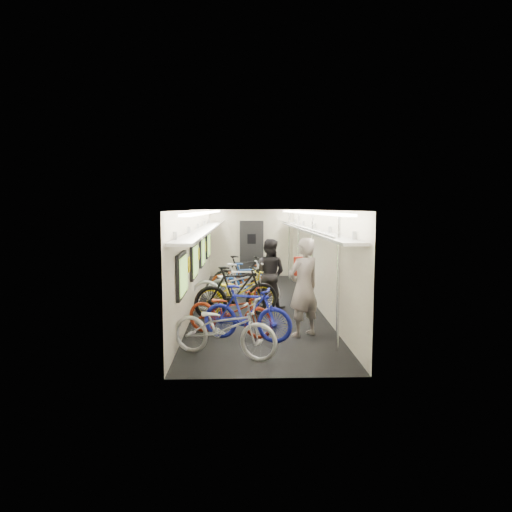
{
  "coord_description": "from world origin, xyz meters",
  "views": [
    {
      "loc": [
        -0.4,
        -11.35,
        2.45
      ],
      "look_at": [
        0.02,
        0.97,
        1.15
      ],
      "focal_mm": 32.0,
      "sensor_mm": 36.0,
      "label": 1
    }
  ],
  "objects": [
    {
      "name": "bicycle_5",
      "position": [
        -0.34,
        -0.27,
        0.55
      ],
      "size": [
        1.86,
        0.66,
        1.1
      ],
      "primitive_type": "imported",
      "rotation": [
        0.0,
        0.0,
        1.49
      ],
      "color": "#BEBEC0",
      "rests_on": "ground"
    },
    {
      "name": "bicycle_2",
      "position": [
        -0.6,
        -2.72,
        0.47
      ],
      "size": [
        1.89,
        1.31,
        0.94
      ],
      "primitive_type": "imported",
      "rotation": [
        0.0,
        0.0,
        1.14
      ],
      "color": "maroon",
      "rests_on": "ground"
    },
    {
      "name": "bicycle_0",
      "position": [
        -0.67,
        -4.01,
        0.49
      ],
      "size": [
        1.98,
        1.37,
        0.99
      ],
      "primitive_type": "imported",
      "rotation": [
        0.0,
        0.0,
        1.15
      ],
      "color": "#B6B5BA",
      "rests_on": "ground"
    },
    {
      "name": "backpack",
      "position": [
        0.81,
        -2.28,
        1.28
      ],
      "size": [
        0.28,
        0.19,
        0.38
      ],
      "primitive_type": "cube",
      "rotation": [
        0.0,
        0.0,
        -0.21
      ],
      "color": "#9F1F0F",
      "rests_on": "passenger_near"
    },
    {
      "name": "train_car_shell",
      "position": [
        -0.36,
        0.71,
        1.66
      ],
      "size": [
        10.0,
        10.0,
        10.0
      ],
      "color": "black",
      "rests_on": "ground"
    },
    {
      "name": "bicycle_7",
      "position": [
        -0.2,
        0.67,
        0.5
      ],
      "size": [
        1.74,
        0.97,
        1.01
      ],
      "primitive_type": "imported",
      "rotation": [
        0.0,
        0.0,
        1.88
      ],
      "color": "#194197",
      "rests_on": "ground"
    },
    {
      "name": "bicycle_3",
      "position": [
        -0.49,
        -1.29,
        0.59
      ],
      "size": [
        2.03,
        1.13,
        1.17
      ],
      "primitive_type": "imported",
      "rotation": [
        0.0,
        0.0,
        1.89
      ],
      "color": "black",
      "rests_on": "ground"
    },
    {
      "name": "passenger_near",
      "position": [
        0.8,
        -2.81,
        0.95
      ],
      "size": [
        0.82,
        0.75,
        1.89
      ],
      "primitive_type": "imported",
      "rotation": [
        0.0,
        0.0,
        3.7
      ],
      "color": "gray",
      "rests_on": "ground"
    },
    {
      "name": "bicycle_1",
      "position": [
        -0.29,
        -3.1,
        0.52
      ],
      "size": [
        1.78,
        1.04,
        1.03
      ],
      "primitive_type": "imported",
      "rotation": [
        0.0,
        0.0,
        1.23
      ],
      "color": "#1B21A2",
      "rests_on": "ground"
    },
    {
      "name": "bicycle_9",
      "position": [
        -0.31,
        1.67,
        0.55
      ],
      "size": [
        1.89,
        0.88,
        1.1
      ],
      "primitive_type": "imported",
      "rotation": [
        0.0,
        0.0,
        1.78
      ],
      "color": "black",
      "rests_on": "ground"
    },
    {
      "name": "passenger_mid",
      "position": [
        0.3,
        -0.38,
        0.85
      ],
      "size": [
        1.0,
        0.9,
        1.71
      ],
      "primitive_type": "imported",
      "rotation": [
        0.0,
        0.0,
        2.79
      ],
      "color": "black",
      "rests_on": "ground"
    },
    {
      "name": "bicycle_8",
      "position": [
        -0.37,
        1.0,
        0.48
      ],
      "size": [
        1.94,
        1.23,
        0.96
      ],
      "primitive_type": "imported",
      "rotation": [
        0.0,
        0.0,
        1.22
      ],
      "color": "maroon",
      "rests_on": "ground"
    },
    {
      "name": "bicycle_6",
      "position": [
        -0.53,
        -0.45,
        0.58
      ],
      "size": [
        2.31,
        1.22,
        1.16
      ],
      "primitive_type": "imported",
      "rotation": [
        0.0,
        0.0,
        1.79
      ],
      "color": "#B7B7BC",
      "rests_on": "ground"
    },
    {
      "name": "bicycle_4",
      "position": [
        -0.5,
        -1.02,
        0.51
      ],
      "size": [
        2.05,
        1.21,
        1.02
      ],
      "primitive_type": "imported",
      "rotation": [
        0.0,
        0.0,
        1.87
      ],
      "color": "gold",
      "rests_on": "ground"
    }
  ]
}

